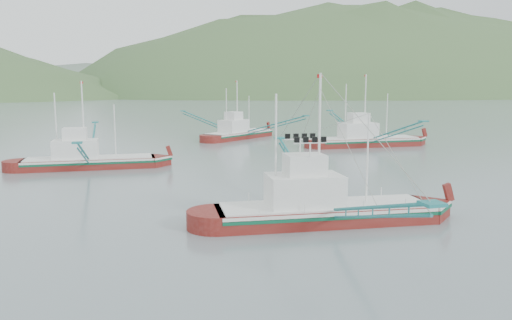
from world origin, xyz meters
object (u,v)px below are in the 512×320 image
object	(u,v)px
main_boat	(322,200)
bg_boat_right	(366,136)
bg_boat_left	(87,156)
bg_boat_far	(239,125)

from	to	relation	value
main_boat	bg_boat_right	distance (m)	42.86
bg_boat_left	bg_boat_far	bearing A→B (deg)	49.47
bg_boat_far	bg_boat_left	size ratio (longest dim) A/B	0.91
main_boat	bg_boat_right	world-z (taller)	bg_boat_right
bg_boat_right	main_boat	bearing A→B (deg)	-121.06
main_boat	bg_boat_left	distance (m)	30.80
main_boat	bg_boat_left	bearing A→B (deg)	125.05
main_boat	bg_boat_left	size ratio (longest dim) A/B	1.02
bg_boat_far	main_boat	bearing A→B (deg)	-136.68
bg_boat_far	bg_boat_right	world-z (taller)	bg_boat_right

